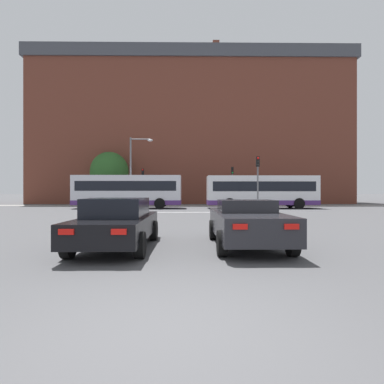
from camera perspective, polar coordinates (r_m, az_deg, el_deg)
ground_plane at (r=3.76m, az=-3.42°, el=-24.77°), size 400.00×400.00×0.00m
stop_line_strip at (r=22.93m, az=-1.09°, el=-3.88°), size 8.26×0.30×0.01m
far_pavement at (r=34.57m, az=-0.95°, el=-2.56°), size 69.18×2.50×0.01m
brick_civic_building at (r=44.40m, az=-0.22°, el=11.37°), size 43.29×11.54×22.32m
car_saloon_left at (r=8.67m, az=-13.98°, el=-5.65°), size 1.92×4.36×1.40m
car_roadster_right at (r=8.80m, az=10.37°, el=-5.73°), size 1.95×4.27×1.34m
bus_crossing_lead at (r=29.30m, az=13.03°, el=0.19°), size 10.30×2.72×3.07m
bus_crossing_trailing at (r=29.24m, az=-12.05°, el=0.23°), size 10.09×2.76×3.11m
traffic_light_near_right at (r=23.74m, az=12.43°, el=3.23°), size 0.26×0.31×4.32m
traffic_light_far_left at (r=34.22m, az=-9.35°, el=2.13°), size 0.26×0.31×4.20m
traffic_light_far_right at (r=34.16m, az=7.70°, el=2.33°), size 0.26×0.31×4.39m
street_lamp_junction at (r=28.82m, az=-10.85°, el=5.14°), size 2.17×0.36×6.70m
pedestrian_waiting at (r=35.00m, az=-5.20°, el=-0.94°), size 0.27×0.42×1.67m
tree_by_building at (r=37.56m, az=-15.43°, el=3.75°), size 4.54×4.54×6.40m
tree_kerbside at (r=38.22m, az=-15.94°, el=3.43°), size 3.97×3.97×5.93m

